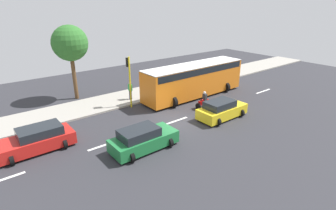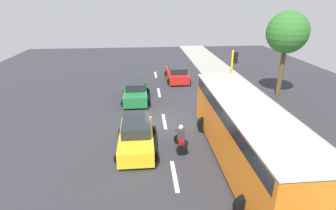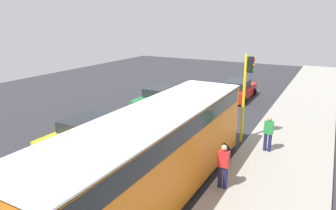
{
  "view_description": "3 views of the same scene",
  "coord_description": "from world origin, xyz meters",
  "px_view_note": "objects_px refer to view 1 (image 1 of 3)",
  "views": [
    {
      "loc": [
        -14.55,
        12.24,
        8.79
      ],
      "look_at": [
        1.1,
        -0.13,
        1.0
      ],
      "focal_mm": 28.42,
      "sensor_mm": 36.0,
      "label": 1
    },
    {
      "loc": [
        -1.26,
        -16.32,
        7.7
      ],
      "look_at": [
        0.22,
        -0.33,
        1.31
      ],
      "focal_mm": 28.56,
      "sensor_mm": 36.0,
      "label": 2
    },
    {
      "loc": [
        8.46,
        -13.45,
        6.15
      ],
      "look_at": [
        0.8,
        0.6,
        1.57
      ],
      "focal_mm": 32.7,
      "sensor_mm": 36.0,
      "label": 3
    }
  ],
  "objects_px": {
    "car_green": "(143,139)",
    "street_tree_south": "(70,44)",
    "traffic_light_corner": "(129,75)",
    "car_red": "(36,140)",
    "city_bus": "(194,78)",
    "car_yellow_cab": "(221,110)",
    "pedestrian_by_tree": "(130,90)",
    "pedestrian_near_signal": "(170,84)",
    "motorcycle": "(204,101)"
  },
  "relations": [
    {
      "from": "car_yellow_cab",
      "to": "car_green",
      "type": "bearing_deg",
      "value": 91.43
    },
    {
      "from": "car_red",
      "to": "city_bus",
      "type": "height_order",
      "value": "city_bus"
    },
    {
      "from": "car_red",
      "to": "pedestrian_near_signal",
      "type": "height_order",
      "value": "pedestrian_near_signal"
    },
    {
      "from": "city_bus",
      "to": "pedestrian_by_tree",
      "type": "relative_size",
      "value": 6.51
    },
    {
      "from": "motorcycle",
      "to": "car_yellow_cab",
      "type": "bearing_deg",
      "value": 170.43
    },
    {
      "from": "car_green",
      "to": "pedestrian_near_signal",
      "type": "bearing_deg",
      "value": -47.45
    },
    {
      "from": "city_bus",
      "to": "car_green",
      "type": "bearing_deg",
      "value": 119.74
    },
    {
      "from": "city_bus",
      "to": "street_tree_south",
      "type": "relative_size",
      "value": 1.59
    },
    {
      "from": "car_green",
      "to": "pedestrian_by_tree",
      "type": "bearing_deg",
      "value": -25.94
    },
    {
      "from": "car_red",
      "to": "motorcycle",
      "type": "height_order",
      "value": "motorcycle"
    },
    {
      "from": "car_red",
      "to": "city_bus",
      "type": "bearing_deg",
      "value": -84.5
    },
    {
      "from": "pedestrian_near_signal",
      "to": "traffic_light_corner",
      "type": "height_order",
      "value": "traffic_light_corner"
    },
    {
      "from": "car_green",
      "to": "pedestrian_by_tree",
      "type": "height_order",
      "value": "pedestrian_by_tree"
    },
    {
      "from": "car_red",
      "to": "car_green",
      "type": "height_order",
      "value": "same"
    },
    {
      "from": "motorcycle",
      "to": "pedestrian_near_signal",
      "type": "relative_size",
      "value": 0.91
    },
    {
      "from": "motorcycle",
      "to": "traffic_light_corner",
      "type": "xyz_separation_m",
      "value": [
        4.25,
        4.86,
        2.29
      ]
    },
    {
      "from": "motorcycle",
      "to": "pedestrian_by_tree",
      "type": "bearing_deg",
      "value": 35.76
    },
    {
      "from": "traffic_light_corner",
      "to": "street_tree_south",
      "type": "distance_m",
      "value": 6.36
    },
    {
      "from": "pedestrian_by_tree",
      "to": "car_green",
      "type": "bearing_deg",
      "value": 154.06
    },
    {
      "from": "car_yellow_cab",
      "to": "street_tree_south",
      "type": "distance_m",
      "value": 14.63
    },
    {
      "from": "car_yellow_cab",
      "to": "traffic_light_corner",
      "type": "distance_m",
      "value": 8.3
    },
    {
      "from": "car_yellow_cab",
      "to": "street_tree_south",
      "type": "bearing_deg",
      "value": 32.23
    },
    {
      "from": "motorcycle",
      "to": "street_tree_south",
      "type": "height_order",
      "value": "street_tree_south"
    },
    {
      "from": "car_red",
      "to": "pedestrian_by_tree",
      "type": "distance_m",
      "value": 10.16
    },
    {
      "from": "pedestrian_by_tree",
      "to": "pedestrian_near_signal",
      "type": "bearing_deg",
      "value": -100.7
    },
    {
      "from": "street_tree_south",
      "to": "traffic_light_corner",
      "type": "bearing_deg",
      "value": -149.97
    },
    {
      "from": "car_green",
      "to": "city_bus",
      "type": "height_order",
      "value": "city_bus"
    },
    {
      "from": "car_yellow_cab",
      "to": "city_bus",
      "type": "distance_m",
      "value": 5.76
    },
    {
      "from": "motorcycle",
      "to": "street_tree_south",
      "type": "relative_size",
      "value": 0.22
    },
    {
      "from": "pedestrian_by_tree",
      "to": "street_tree_south",
      "type": "distance_m",
      "value": 6.78
    },
    {
      "from": "car_green",
      "to": "street_tree_south",
      "type": "distance_m",
      "value": 12.79
    },
    {
      "from": "city_bus",
      "to": "motorcycle",
      "type": "relative_size",
      "value": 7.19
    },
    {
      "from": "car_yellow_cab",
      "to": "traffic_light_corner",
      "type": "relative_size",
      "value": 0.95
    },
    {
      "from": "car_red",
      "to": "street_tree_south",
      "type": "bearing_deg",
      "value": -34.76
    },
    {
      "from": "car_yellow_cab",
      "to": "city_bus",
      "type": "relative_size",
      "value": 0.39
    },
    {
      "from": "car_yellow_cab",
      "to": "car_red",
      "type": "xyz_separation_m",
      "value": [
        3.86,
        12.91,
        0.0
      ]
    },
    {
      "from": "pedestrian_by_tree",
      "to": "street_tree_south",
      "type": "xyz_separation_m",
      "value": [
        3.77,
        3.78,
        4.18
      ]
    },
    {
      "from": "traffic_light_corner",
      "to": "pedestrian_near_signal",
      "type": "bearing_deg",
      "value": -83.18
    },
    {
      "from": "car_yellow_cab",
      "to": "pedestrian_near_signal",
      "type": "distance_m",
      "value": 7.25
    },
    {
      "from": "pedestrian_near_signal",
      "to": "street_tree_south",
      "type": "xyz_separation_m",
      "value": [
        4.54,
        7.88,
        4.18
      ]
    },
    {
      "from": "city_bus",
      "to": "car_red",
      "type": "bearing_deg",
      "value": 95.5
    },
    {
      "from": "car_yellow_cab",
      "to": "motorcycle",
      "type": "distance_m",
      "value": 2.42
    },
    {
      "from": "city_bus",
      "to": "pedestrian_by_tree",
      "type": "bearing_deg",
      "value": 64.18
    },
    {
      "from": "city_bus",
      "to": "street_tree_south",
      "type": "xyz_separation_m",
      "value": [
        6.48,
        9.39,
        3.39
      ]
    },
    {
      "from": "car_yellow_cab",
      "to": "city_bus",
      "type": "bearing_deg",
      "value": -20.38
    },
    {
      "from": "car_red",
      "to": "city_bus",
      "type": "xyz_separation_m",
      "value": [
        1.43,
        -14.88,
        1.13
      ]
    },
    {
      "from": "car_green",
      "to": "pedestrian_near_signal",
      "type": "xyz_separation_m",
      "value": [
        7.42,
        -8.08,
        0.35
      ]
    },
    {
      "from": "street_tree_south",
      "to": "car_yellow_cab",
      "type": "bearing_deg",
      "value": -147.77
    },
    {
      "from": "car_red",
      "to": "city_bus",
      "type": "distance_m",
      "value": 14.99
    },
    {
      "from": "car_yellow_cab",
      "to": "city_bus",
      "type": "xyz_separation_m",
      "value": [
        5.29,
        -1.97,
        1.13
      ]
    }
  ]
}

